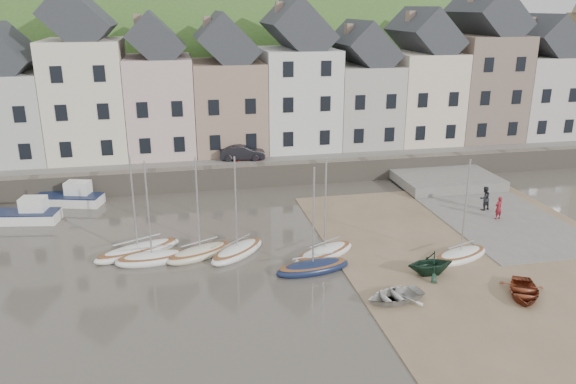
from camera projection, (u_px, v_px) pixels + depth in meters
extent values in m
plane|color=#453F36|center=(310.00, 277.00, 30.93)|extent=(160.00, 160.00, 0.00)
cube|color=#365C24|center=(239.00, 137.00, 60.43)|extent=(90.00, 30.00, 1.50)
cube|color=slate|center=(255.00, 157.00, 49.49)|extent=(70.00, 7.00, 0.10)
cube|color=slate|center=(261.00, 175.00, 46.45)|extent=(70.00, 1.20, 1.80)
cube|color=brown|center=(492.00, 260.00, 33.03)|extent=(18.00, 26.00, 0.06)
cube|color=slate|center=(483.00, 209.00, 41.21)|extent=(8.00, 18.00, 0.12)
ellipsoid|color=#365C24|center=(191.00, 214.00, 91.42)|extent=(134.40, 84.00, 84.00)
cube|color=#B7B7B3|center=(14.00, 116.00, 47.74)|extent=(5.80, 8.00, 7.50)
cube|color=beige|center=(88.00, 99.00, 48.52)|extent=(6.40, 8.00, 10.00)
cube|color=#C9A9A6|center=(161.00, 105.00, 49.92)|extent=(5.60, 8.00, 8.50)
cube|color=gray|center=(138.00, 22.00, 47.41)|extent=(0.60, 0.90, 1.40)
cube|color=gray|center=(228.00, 106.00, 51.13)|extent=(6.20, 8.00, 8.00)
cube|color=gray|center=(207.00, 24.00, 48.58)|extent=(0.60, 0.90, 1.40)
cube|color=silver|center=(297.00, 98.00, 52.21)|extent=(6.60, 8.00, 9.00)
cube|color=gray|center=(279.00, 10.00, 49.42)|extent=(0.60, 0.90, 1.40)
cube|color=#AEA99F|center=(361.00, 104.00, 53.64)|extent=(5.80, 8.00, 7.50)
cube|color=gray|center=(349.00, 32.00, 51.25)|extent=(0.60, 0.90, 1.40)
cube|color=beige|center=(420.00, 97.00, 54.62)|extent=(6.00, 8.00, 8.50)
cube|color=gray|center=(410.00, 19.00, 52.03)|extent=(0.60, 0.90, 1.40)
cube|color=#7B6658|center=(479.00, 87.00, 55.57)|extent=(6.40, 8.00, 10.00)
cube|color=beige|center=(533.00, 95.00, 57.06)|extent=(5.80, 8.00, 8.00)
cube|color=gray|center=(530.00, 24.00, 54.60)|extent=(0.60, 0.90, 1.40)
ellipsoid|color=white|center=(138.00, 251.00, 33.76)|extent=(5.52, 3.64, 0.84)
ellipsoid|color=brown|center=(138.00, 248.00, 33.69)|extent=(5.07, 3.33, 0.20)
cylinder|color=#B2B5B7|center=(133.00, 202.00, 32.78)|extent=(0.10, 0.10, 5.60)
cylinder|color=#B2B5B7|center=(137.00, 240.00, 33.52)|extent=(2.72, 1.33, 0.08)
ellipsoid|color=white|center=(152.00, 259.00, 32.71)|extent=(4.35, 1.97, 0.84)
ellipsoid|color=brown|center=(152.00, 256.00, 32.64)|extent=(4.00, 1.79, 0.20)
cylinder|color=#B2B5B7|center=(148.00, 209.00, 31.73)|extent=(0.10, 0.10, 5.60)
cylinder|color=#B2B5B7|center=(151.00, 247.00, 32.47)|extent=(2.31, 0.34, 0.08)
ellipsoid|color=beige|center=(200.00, 253.00, 33.46)|extent=(4.61, 3.28, 0.84)
ellipsoid|color=brown|center=(200.00, 250.00, 33.39)|extent=(4.23, 3.00, 0.20)
cylinder|color=#B2B5B7|center=(198.00, 204.00, 32.48)|extent=(0.10, 0.10, 5.60)
cylinder|color=#B2B5B7|center=(200.00, 242.00, 33.22)|extent=(2.21, 1.13, 0.08)
ellipsoid|color=white|center=(237.00, 252.00, 33.64)|extent=(4.19, 4.05, 0.84)
ellipsoid|color=brown|center=(237.00, 249.00, 33.57)|extent=(3.84, 3.71, 0.20)
cylinder|color=#B2B5B7|center=(236.00, 203.00, 32.66)|extent=(0.10, 0.10, 5.60)
cylinder|color=#B2B5B7|center=(237.00, 240.00, 33.40)|extent=(1.80, 1.68, 0.08)
ellipsoid|color=white|center=(324.00, 254.00, 33.41)|extent=(4.66, 3.53, 0.84)
ellipsoid|color=brown|center=(324.00, 250.00, 33.34)|extent=(4.28, 3.23, 0.20)
cylinder|color=#B2B5B7|center=(325.00, 205.00, 32.43)|extent=(0.10, 0.10, 5.60)
cylinder|color=#B2B5B7|center=(324.00, 242.00, 33.17)|extent=(2.19, 1.30, 0.08)
ellipsoid|color=#141E3E|center=(313.00, 268.00, 31.60)|extent=(4.59, 2.20, 0.84)
ellipsoid|color=brown|center=(313.00, 264.00, 31.53)|extent=(4.22, 2.01, 0.20)
cylinder|color=#B2B5B7|center=(314.00, 216.00, 30.62)|extent=(0.10, 0.10, 5.60)
cylinder|color=#B2B5B7|center=(313.00, 256.00, 31.36)|extent=(2.40, 0.48, 0.08)
ellipsoid|color=white|center=(460.00, 256.00, 33.08)|extent=(4.32, 2.83, 0.84)
ellipsoid|color=brown|center=(461.00, 253.00, 33.01)|extent=(3.97, 2.59, 0.20)
cylinder|color=#B2B5B7|center=(466.00, 207.00, 32.10)|extent=(0.10, 0.10, 5.60)
cylinder|color=#B2B5B7|center=(462.00, 244.00, 32.84)|extent=(2.11, 0.86, 0.08)
cube|color=white|center=(24.00, 217.00, 38.74)|extent=(4.91, 2.45, 0.70)
cube|color=#141E3E|center=(23.00, 212.00, 38.62)|extent=(4.82, 2.48, 0.08)
cube|color=white|center=(33.00, 204.00, 38.71)|extent=(1.82, 1.45, 1.00)
cube|color=white|center=(69.00, 200.00, 42.10)|extent=(5.23, 2.98, 0.70)
cube|color=#141E3E|center=(68.00, 195.00, 41.98)|extent=(5.15, 3.01, 0.08)
cube|color=white|center=(78.00, 188.00, 42.16)|extent=(1.99, 1.63, 1.00)
imported|color=beige|center=(394.00, 296.00, 28.24)|extent=(3.36, 2.64, 0.63)
imported|color=#173424|center=(430.00, 263.00, 30.94)|extent=(2.65, 2.30, 1.38)
imported|color=maroon|center=(524.00, 291.00, 28.68)|extent=(3.39, 3.75, 0.64)
imported|color=maroon|center=(498.00, 208.00, 38.82)|extent=(0.67, 0.53, 1.62)
imported|color=black|center=(485.00, 198.00, 40.52)|extent=(0.99, 0.85, 1.76)
imported|color=maroon|center=(246.00, 153.00, 48.20)|extent=(3.37, 1.57, 1.12)
imported|color=black|center=(242.00, 153.00, 48.11)|extent=(3.99, 1.79, 1.27)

